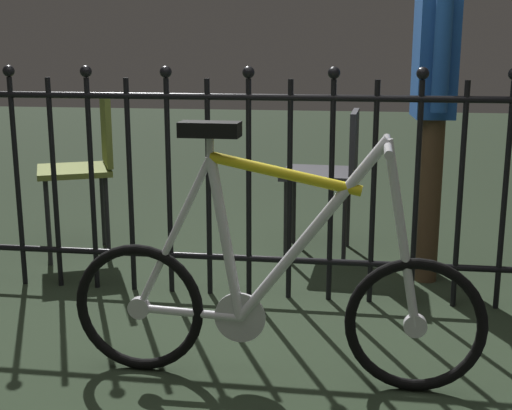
{
  "coord_description": "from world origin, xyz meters",
  "views": [
    {
      "loc": [
        0.48,
        -2.33,
        1.15
      ],
      "look_at": [
        0.11,
        0.21,
        0.55
      ],
      "focal_mm": 48.72,
      "sensor_mm": 36.0,
      "label": 1
    }
  ],
  "objects_px": {
    "bicycle": "(272,293)",
    "chair_olive": "(88,158)",
    "person_visitor": "(433,86)",
    "chair_charcoal": "(332,166)"
  },
  "relations": [
    {
      "from": "chair_olive",
      "to": "chair_charcoal",
      "type": "height_order",
      "value": "chair_olive"
    },
    {
      "from": "chair_olive",
      "to": "person_visitor",
      "type": "relative_size",
      "value": 0.55
    },
    {
      "from": "bicycle",
      "to": "chair_olive",
      "type": "xyz_separation_m",
      "value": [
        -1.18,
        1.35,
        0.22
      ]
    },
    {
      "from": "bicycle",
      "to": "chair_olive",
      "type": "bearing_deg",
      "value": 131.25
    },
    {
      "from": "chair_charcoal",
      "to": "person_visitor",
      "type": "xyz_separation_m",
      "value": [
        0.48,
        -0.31,
        0.45
      ]
    },
    {
      "from": "bicycle",
      "to": "chair_charcoal",
      "type": "relative_size",
      "value": 1.79
    },
    {
      "from": "bicycle",
      "to": "person_visitor",
      "type": "distance_m",
      "value": 1.52
    },
    {
      "from": "chair_olive",
      "to": "chair_charcoal",
      "type": "distance_m",
      "value": 1.34
    },
    {
      "from": "bicycle",
      "to": "chair_olive",
      "type": "relative_size",
      "value": 1.63
    },
    {
      "from": "chair_olive",
      "to": "person_visitor",
      "type": "distance_m",
      "value": 1.85
    }
  ]
}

